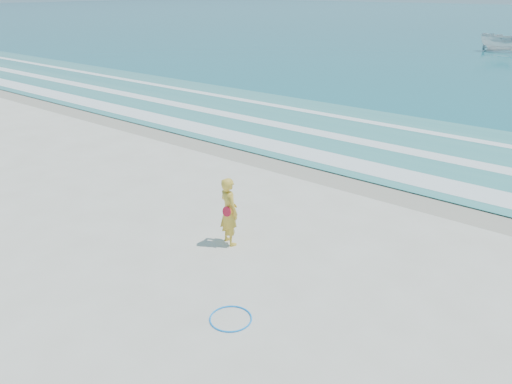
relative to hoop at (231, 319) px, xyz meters
The scene contains 9 objects.
ground 2.37m from the hoop, behind, with size 400.00×400.00×0.00m, color silver.
wet_sand 9.12m from the hoop, 105.02° to the left, with size 400.00×2.40×0.00m, color #B2A893.
shallow 14.01m from the hoop, 99.71° to the left, with size 400.00×10.00×0.01m, color #59B7AD.
foam_near 10.38m from the hoop, 103.16° to the left, with size 400.00×1.40×0.01m, color white.
foam_mid 13.22m from the hoop, 100.30° to the left, with size 400.00×0.90×0.01m, color white.
foam_far 16.48m from the hoop, 98.25° to the left, with size 400.00×0.60×0.01m, color white.
hoop is the anchor object (origin of this frame).
boat 51.75m from the hoop, 98.25° to the left, with size 1.95×5.18×2.00m, color silver.
woman 3.45m from the hoop, 131.94° to the left, with size 0.79×0.65×1.86m.
Camera 1 is at (8.11, -6.12, 6.39)m, focal length 35.00 mm.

